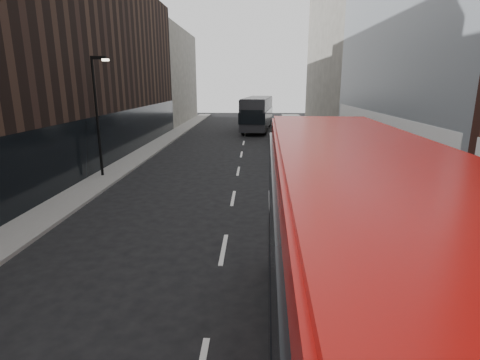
# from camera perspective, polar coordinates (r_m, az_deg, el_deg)

# --- Properties ---
(sidewalk_right) EXTENTS (3.00, 80.00, 0.15)m
(sidewalk_right) POSITION_cam_1_polar(r_m,az_deg,el_deg) (30.28, 14.51, 3.49)
(sidewalk_right) COLOR slate
(sidewalk_right) RESTS_ON ground
(sidewalk_left) EXTENTS (2.00, 80.00, 0.15)m
(sidewalk_left) POSITION_cam_1_polar(r_m,az_deg,el_deg) (30.94, -14.86, 3.69)
(sidewalk_left) COLOR slate
(sidewalk_left) RESTS_ON ground
(building_modern_block) EXTENTS (5.03, 22.00, 20.00)m
(building_modern_block) POSITION_cam_1_polar(r_m,az_deg,el_deg) (27.47, 26.56, 22.03)
(building_modern_block) COLOR #91969A
(building_modern_block) RESTS_ON ground
(building_victorian) EXTENTS (6.50, 24.00, 21.00)m
(building_victorian) POSITION_cam_1_polar(r_m,az_deg,el_deg) (49.32, 15.11, 18.75)
(building_victorian) COLOR #615D55
(building_victorian) RESTS_ON ground
(building_left_mid) EXTENTS (5.00, 24.00, 14.00)m
(building_left_mid) POSITION_cam_1_polar(r_m,az_deg,el_deg) (36.32, -18.75, 15.96)
(building_left_mid) COLOR black
(building_left_mid) RESTS_ON ground
(building_left_far) EXTENTS (5.00, 20.00, 13.00)m
(building_left_far) POSITION_cam_1_polar(r_m,az_deg,el_deg) (57.45, -10.79, 15.17)
(building_left_far) COLOR #615D55
(building_left_far) RESTS_ON ground
(street_lamp) EXTENTS (1.06, 0.22, 7.00)m
(street_lamp) POSITION_cam_1_polar(r_m,az_deg,el_deg) (23.97, -20.87, 10.11)
(street_lamp) COLOR black
(street_lamp) RESTS_ON sidewalk_left
(red_bus) EXTENTS (3.14, 11.82, 4.74)m
(red_bus) POSITION_cam_1_polar(r_m,az_deg,el_deg) (6.31, 17.64, -14.82)
(red_bus) COLOR #B70E0B
(red_bus) RESTS_ON ground
(grey_bus) EXTENTS (4.20, 12.54, 3.98)m
(grey_bus) POSITION_cam_1_polar(r_m,az_deg,el_deg) (46.31, 2.68, 10.19)
(grey_bus) COLOR black
(grey_bus) RESTS_ON ground
(car_a) EXTENTS (1.87, 4.36, 1.47)m
(car_a) POSITION_cam_1_polar(r_m,az_deg,el_deg) (24.70, 8.44, 2.92)
(car_a) COLOR black
(car_a) RESTS_ON ground
(car_b) EXTENTS (1.85, 4.61, 1.49)m
(car_b) POSITION_cam_1_polar(r_m,az_deg,el_deg) (28.64, 8.77, 4.53)
(car_b) COLOR gray
(car_b) RESTS_ON ground
(car_c) EXTENTS (2.79, 5.54, 1.54)m
(car_c) POSITION_cam_1_polar(r_m,az_deg,el_deg) (35.63, 6.69, 6.60)
(car_c) COLOR black
(car_c) RESTS_ON ground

